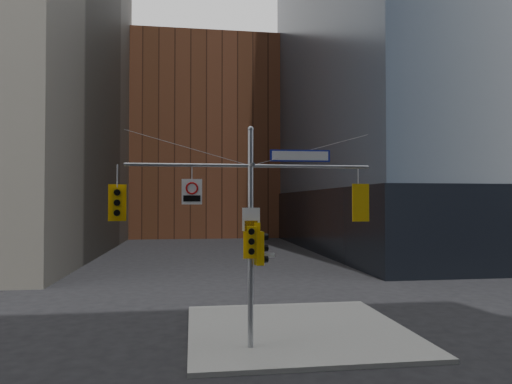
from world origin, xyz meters
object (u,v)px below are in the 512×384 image
object	(u,v)px
traffic_light_west_arm	(117,203)
street_sign_blade	(300,156)
traffic_light_pole_front	(252,241)
signal_assembly	(251,214)
regulatory_sign_arm	(192,191)
traffic_light_east_arm	(358,203)
traffic_light_pole_side	(260,248)

from	to	relation	value
traffic_light_west_arm	street_sign_blade	world-z (taller)	street_sign_blade
traffic_light_pole_front	signal_assembly	bearing A→B (deg)	99.43
street_sign_blade	signal_assembly	bearing A→B (deg)	-178.16
traffic_light_pole_front	street_sign_blade	xyz separation A→B (m)	(1.65, 0.27, 2.77)
traffic_light_west_arm	regulatory_sign_arm	size ratio (longest dim) A/B	1.44
signal_assembly	street_sign_blade	world-z (taller)	signal_assembly
traffic_light_pole_front	traffic_light_east_arm	bearing A→B (deg)	13.45
signal_assembly	regulatory_sign_arm	xyz separation A→B (m)	(-1.89, -0.02, 0.76)
street_sign_blade	traffic_light_east_arm	bearing A→B (deg)	1.65
traffic_light_pole_front	traffic_light_west_arm	bearing A→B (deg)	-174.58
traffic_light_west_arm	traffic_light_pole_front	bearing A→B (deg)	-11.36
regulatory_sign_arm	traffic_light_pole_side	bearing A→B (deg)	3.57
signal_assembly	street_sign_blade	xyz separation A→B (m)	(1.65, 0.00, 1.93)
traffic_light_east_arm	traffic_light_pole_front	xyz separation A→B (m)	(-3.65, -0.27, -1.22)
signal_assembly	traffic_light_west_arm	world-z (taller)	signal_assembly
traffic_light_west_arm	traffic_light_pole_front	world-z (taller)	traffic_light_west_arm
signal_assembly	traffic_light_pole_front	world-z (taller)	signal_assembly
traffic_light_pole_front	traffic_light_pole_side	bearing A→B (deg)	50.15
traffic_light_west_arm	traffic_light_pole_front	size ratio (longest dim) A/B	1.01
signal_assembly	traffic_light_west_arm	size ratio (longest dim) A/B	6.88
traffic_light_pole_side	traffic_light_pole_front	bearing A→B (deg)	122.79
traffic_light_pole_side	street_sign_blade	size ratio (longest dim) A/B	0.54
signal_assembly	traffic_light_pole_side	size ratio (longest dim) A/B	7.39
street_sign_blade	regulatory_sign_arm	xyz separation A→B (m)	(-3.54, -0.02, -1.17)
traffic_light_pole_side	traffic_light_pole_front	world-z (taller)	traffic_light_pole_front
signal_assembly	traffic_light_west_arm	xyz separation A→B (m)	(-4.20, 0.01, 0.38)
traffic_light_east_arm	regulatory_sign_arm	xyz separation A→B (m)	(-5.54, -0.02, 0.38)
street_sign_blade	traffic_light_pole_front	bearing A→B (deg)	-168.94
traffic_light_west_arm	traffic_light_pole_front	xyz separation A→B (m)	(4.20, -0.28, -1.22)
signal_assembly	traffic_light_pole_side	world-z (taller)	signal_assembly
traffic_light_west_arm	street_sign_blade	bearing A→B (deg)	-7.63
signal_assembly	street_sign_blade	size ratio (longest dim) A/B	3.99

